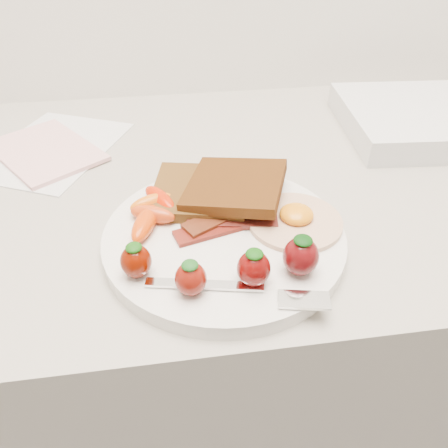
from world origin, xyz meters
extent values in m
cube|color=gray|center=(0.00, 1.70, 0.45)|extent=(2.00, 0.60, 0.90)
cylinder|color=silver|center=(-0.02, 1.55, 0.91)|extent=(0.27, 0.27, 0.02)
cube|color=#48290D|center=(-0.04, 1.62, 0.93)|extent=(0.13, 0.13, 0.01)
cube|color=black|center=(0.00, 1.61, 0.94)|extent=(0.14, 0.14, 0.03)
cylinder|color=beige|center=(0.06, 1.55, 0.92)|extent=(0.13, 0.13, 0.01)
ellipsoid|color=orange|center=(0.06, 1.55, 0.93)|extent=(0.05, 0.05, 0.02)
cube|color=#3D0A0C|center=(-0.03, 1.55, 0.92)|extent=(0.11, 0.05, 0.00)
cube|color=black|center=(-0.01, 1.56, 0.92)|extent=(0.11, 0.04, 0.00)
cube|color=black|center=(-0.02, 1.57, 0.92)|extent=(0.10, 0.07, 0.00)
ellipsoid|color=#DC610D|center=(-0.10, 1.60, 0.93)|extent=(0.06, 0.04, 0.02)
ellipsoid|color=#BD390F|center=(-0.10, 1.58, 0.93)|extent=(0.06, 0.04, 0.02)
ellipsoid|color=#CC3904|center=(-0.11, 1.56, 0.93)|extent=(0.04, 0.07, 0.02)
ellipsoid|color=red|center=(-0.09, 1.61, 0.93)|extent=(0.05, 0.06, 0.02)
ellipsoid|color=#570D00|center=(-0.12, 1.49, 0.94)|extent=(0.03, 0.03, 0.03)
ellipsoid|color=#12450A|center=(-0.12, 1.49, 0.95)|extent=(0.02, 0.02, 0.01)
ellipsoid|color=#671008|center=(-0.07, 1.46, 0.93)|extent=(0.03, 0.03, 0.03)
ellipsoid|color=#154A14|center=(-0.07, 1.46, 0.95)|extent=(0.02, 0.02, 0.01)
ellipsoid|color=#520605|center=(-0.01, 1.47, 0.94)|extent=(0.03, 0.03, 0.04)
ellipsoid|color=#0F4609|center=(-0.01, 1.47, 0.96)|extent=(0.02, 0.02, 0.01)
ellipsoid|color=#4C0809|center=(0.04, 1.47, 0.94)|extent=(0.04, 0.04, 0.04)
ellipsoid|color=black|center=(0.04, 1.47, 0.96)|extent=(0.02, 0.02, 0.01)
cube|color=silver|center=(-0.05, 1.47, 0.92)|extent=(0.11, 0.03, 0.00)
cube|color=silver|center=(0.04, 1.43, 0.92)|extent=(0.05, 0.03, 0.00)
cube|color=silver|center=(-0.25, 1.81, 0.90)|extent=(0.25, 0.27, 0.00)
cube|color=#E2A5A6|center=(-0.26, 1.79, 0.91)|extent=(0.20, 0.21, 0.01)
cube|color=silver|center=(0.36, 1.79, 0.92)|extent=(0.31, 0.25, 0.04)
camera|label=1|loc=(-0.08, 1.17, 1.23)|focal=35.00mm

